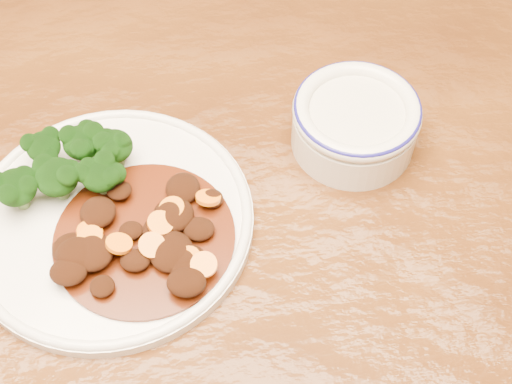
{
  "coord_description": "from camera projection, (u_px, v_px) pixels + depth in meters",
  "views": [
    {
      "loc": [
        0.1,
        -0.36,
        1.35
      ],
      "look_at": [
        0.09,
        0.05,
        0.77
      ],
      "focal_mm": 50.0,
      "sensor_mm": 36.0,
      "label": 1
    }
  ],
  "objects": [
    {
      "name": "broccoli_florets",
      "position": [
        68.0,
        165.0,
        0.7
      ],
      "size": [
        0.13,
        0.1,
        0.05
      ],
      "color": "#688F4A",
      "rests_on": "dinner_plate"
    },
    {
      "name": "mince_stew",
      "position": [
        141.0,
        240.0,
        0.67
      ],
      "size": [
        0.17,
        0.17,
        0.03
      ],
      "color": "#471A07",
      "rests_on": "dinner_plate"
    },
    {
      "name": "dining_table",
      "position": [
        169.0,
        282.0,
        0.76
      ],
      "size": [
        1.61,
        1.1,
        0.75
      ],
      "rotation": [
        0.0,
        0.0,
        0.14
      ],
      "color": "#5B3110",
      "rests_on": "ground"
    },
    {
      "name": "dinner_plate",
      "position": [
        111.0,
        220.0,
        0.7
      ],
      "size": [
        0.28,
        0.28,
        0.02
      ],
      "rotation": [
        0.0,
        0.0,
        -0.03
      ],
      "color": "silver",
      "rests_on": "dining_table"
    },
    {
      "name": "dip_bowl",
      "position": [
        355.0,
        122.0,
        0.74
      ],
      "size": [
        0.13,
        0.13,
        0.06
      ],
      "rotation": [
        0.0,
        0.0,
        0.17
      ],
      "color": "silver",
      "rests_on": "dining_table"
    }
  ]
}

